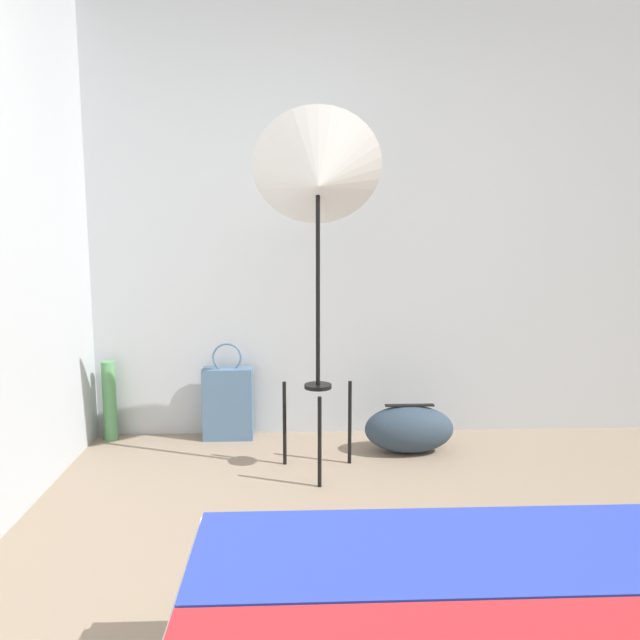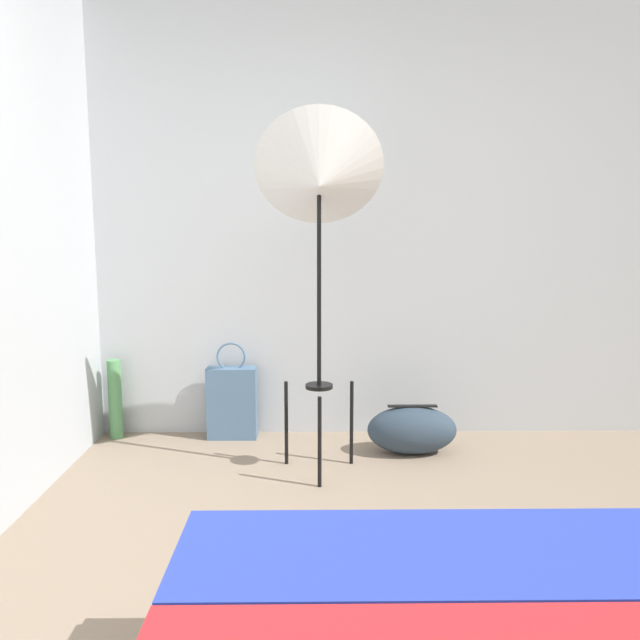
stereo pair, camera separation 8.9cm
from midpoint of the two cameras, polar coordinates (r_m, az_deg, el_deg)
The scene contains 5 objects.
wall_back at distance 3.82m, azimuth 1.76°, elevation 8.81°, with size 8.00×0.05×2.60m.
photo_umbrella at distance 3.16m, azimuth -1.02°, elevation 12.66°, with size 0.66×0.52×1.85m.
tote_bag at distance 3.85m, azimuth -9.06°, elevation -7.47°, with size 0.30×0.12×0.59m.
duffel_bag at distance 3.64m, azimuth 7.44°, elevation -9.85°, with size 0.51×0.27×0.28m.
paper_roll at distance 4.01m, azimuth -19.29°, elevation -6.99°, with size 0.08×0.08×0.48m.
Camera 1 is at (-0.32, -1.54, 1.27)m, focal length 35.00 mm.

